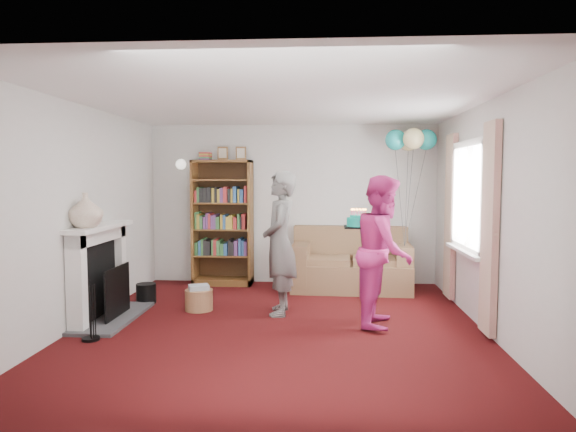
# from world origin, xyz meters

# --- Properties ---
(ground) EXTENTS (5.00, 5.00, 0.00)m
(ground) POSITION_xyz_m (0.00, 0.00, 0.00)
(ground) COLOR #32070A
(ground) RESTS_ON ground
(wall_back) EXTENTS (4.50, 0.02, 2.50)m
(wall_back) POSITION_xyz_m (0.00, 2.51, 1.25)
(wall_back) COLOR silver
(wall_back) RESTS_ON ground
(wall_left) EXTENTS (0.02, 5.00, 2.50)m
(wall_left) POSITION_xyz_m (-2.26, 0.00, 1.25)
(wall_left) COLOR silver
(wall_left) RESTS_ON ground
(wall_right) EXTENTS (0.02, 5.00, 2.50)m
(wall_right) POSITION_xyz_m (2.26, 0.00, 1.25)
(wall_right) COLOR silver
(wall_right) RESTS_ON ground
(ceiling) EXTENTS (4.50, 5.00, 0.01)m
(ceiling) POSITION_xyz_m (0.00, 0.00, 2.50)
(ceiling) COLOR white
(ceiling) RESTS_ON wall_back
(fireplace) EXTENTS (0.55, 1.80, 1.12)m
(fireplace) POSITION_xyz_m (-2.09, 0.19, 0.51)
(fireplace) COLOR #3F3F42
(fireplace) RESTS_ON ground
(window_bay) EXTENTS (0.14, 2.02, 2.20)m
(window_bay) POSITION_xyz_m (2.21, 0.60, 1.20)
(window_bay) COLOR white
(window_bay) RESTS_ON ground
(wall_sconce) EXTENTS (0.16, 0.23, 0.16)m
(wall_sconce) POSITION_xyz_m (-1.75, 2.36, 1.88)
(wall_sconce) COLOR gold
(wall_sconce) RESTS_ON ground
(bookcase) EXTENTS (0.92, 0.42, 2.15)m
(bookcase) POSITION_xyz_m (-1.08, 2.30, 0.95)
(bookcase) COLOR #472B14
(bookcase) RESTS_ON ground
(sofa) EXTENTS (1.74, 0.92, 0.92)m
(sofa) POSITION_xyz_m (0.91, 2.07, 0.34)
(sofa) COLOR brown
(sofa) RESTS_ON ground
(wicker_basket) EXTENTS (0.35, 0.35, 0.32)m
(wicker_basket) POSITION_xyz_m (-1.07, 0.68, 0.14)
(wicker_basket) COLOR #9E704A
(wicker_basket) RESTS_ON ground
(person_striped) EXTENTS (0.45, 0.66, 1.75)m
(person_striped) POSITION_xyz_m (-0.04, 0.58, 0.88)
(person_striped) COLOR black
(person_striped) RESTS_ON ground
(person_magenta) EXTENTS (0.80, 0.94, 1.70)m
(person_magenta) POSITION_xyz_m (1.17, 0.20, 0.85)
(person_magenta) COLOR #C02673
(person_magenta) RESTS_ON ground
(birthday_cake) EXTENTS (0.33, 0.33, 0.22)m
(birthday_cake) POSITION_xyz_m (0.90, 0.37, 1.16)
(birthday_cake) COLOR black
(birthday_cake) RESTS_ON ground
(balloons) EXTENTS (0.74, 0.74, 1.70)m
(balloons) POSITION_xyz_m (1.75, 2.00, 2.22)
(balloons) COLOR #3F3F3F
(balloons) RESTS_ON ground
(mantel_vase) EXTENTS (0.42, 0.42, 0.38)m
(mantel_vase) POSITION_xyz_m (-2.12, -0.15, 1.32)
(mantel_vase) COLOR beige
(mantel_vase) RESTS_ON fireplace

